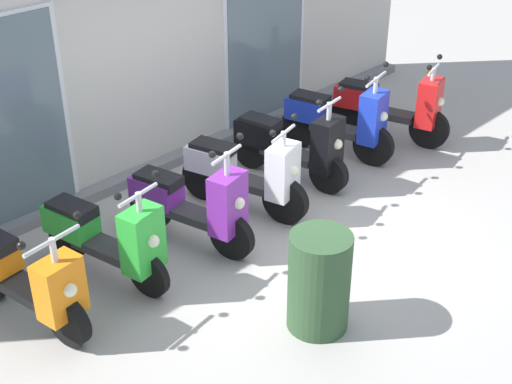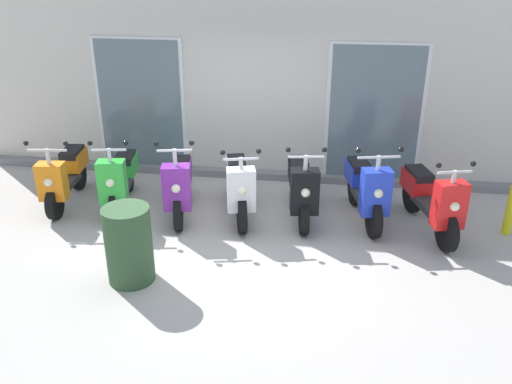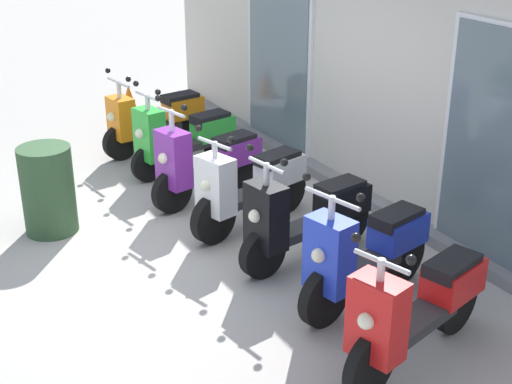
# 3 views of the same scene
# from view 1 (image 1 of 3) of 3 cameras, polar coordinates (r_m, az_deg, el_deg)

# --- Properties ---
(ground_plane) EXTENTS (40.00, 40.00, 0.00)m
(ground_plane) POSITION_cam_1_polar(r_m,az_deg,el_deg) (7.65, 3.18, -3.49)
(ground_plane) COLOR #A8A39E
(storefront_facade) EXTENTS (9.85, 0.50, 3.51)m
(storefront_facade) POSITION_cam_1_polar(r_m,az_deg,el_deg) (8.58, -9.22, 12.47)
(storefront_facade) COLOR beige
(storefront_facade) RESTS_ON ground_plane
(scooter_orange) EXTENTS (0.62, 1.54, 1.17)m
(scooter_orange) POSITION_cam_1_polar(r_m,az_deg,el_deg) (6.57, -17.96, -6.50)
(scooter_orange) COLOR black
(scooter_orange) RESTS_ON ground_plane
(scooter_green) EXTENTS (0.63, 1.52, 1.20)m
(scooter_green) POSITION_cam_1_polar(r_m,az_deg,el_deg) (6.91, -11.84, -3.42)
(scooter_green) COLOR black
(scooter_green) RESTS_ON ground_plane
(scooter_purple) EXTENTS (0.65, 1.52, 1.29)m
(scooter_purple) POSITION_cam_1_polar(r_m,az_deg,el_deg) (7.30, -5.15, -0.93)
(scooter_purple) COLOR black
(scooter_purple) RESTS_ON ground_plane
(scooter_white) EXTENTS (0.70, 1.56, 1.19)m
(scooter_white) POSITION_cam_1_polar(r_m,az_deg,el_deg) (7.86, -0.89, 1.52)
(scooter_white) COLOR black
(scooter_white) RESTS_ON ground_plane
(scooter_black) EXTENTS (0.60, 1.58, 1.24)m
(scooter_black) POSITION_cam_1_polar(r_m,az_deg,el_deg) (8.51, 2.83, 3.76)
(scooter_black) COLOR black
(scooter_black) RESTS_ON ground_plane
(scooter_blue) EXTENTS (0.71, 1.55, 1.27)m
(scooter_blue) POSITION_cam_1_polar(r_m,az_deg,el_deg) (9.14, 6.62, 5.70)
(scooter_blue) COLOR black
(scooter_blue) RESTS_ON ground_plane
(scooter_red) EXTENTS (0.73, 1.64, 1.21)m
(scooter_red) POSITION_cam_1_polar(r_m,az_deg,el_deg) (9.71, 10.67, 6.77)
(scooter_red) COLOR black
(scooter_red) RESTS_ON ground_plane
(curb_bollard) EXTENTS (0.12, 0.12, 0.70)m
(curb_bollard) POSITION_cam_1_polar(r_m,az_deg,el_deg) (10.64, 13.60, 7.72)
(curb_bollard) COLOR yellow
(curb_bollard) RESTS_ON ground_plane
(trash_bin) EXTENTS (0.54, 0.54, 0.93)m
(trash_bin) POSITION_cam_1_polar(r_m,az_deg,el_deg) (6.22, 5.04, -7.13)
(trash_bin) COLOR #2D4C2D
(trash_bin) RESTS_ON ground_plane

